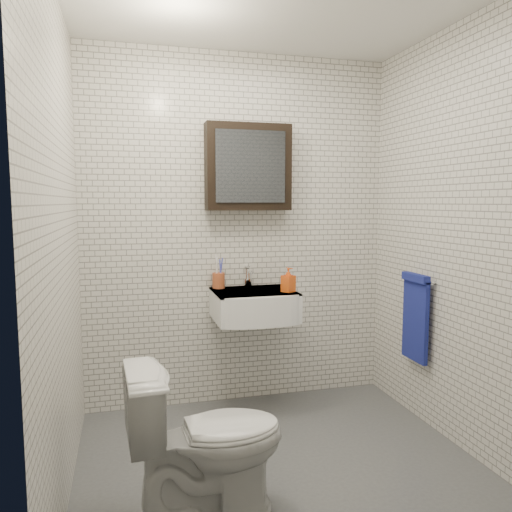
% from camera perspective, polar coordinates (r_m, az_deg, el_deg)
% --- Properties ---
extents(ground, '(2.20, 2.00, 0.01)m').
position_cam_1_polar(ground, '(3.00, 2.80, -22.76)').
color(ground, '#474A4F').
rests_on(ground, ground).
extents(room_shell, '(2.22, 2.02, 2.51)m').
position_cam_1_polar(room_shell, '(2.63, 2.97, 6.38)').
color(room_shell, silver).
rests_on(room_shell, ground).
extents(washbasin, '(0.55, 0.50, 0.20)m').
position_cam_1_polar(washbasin, '(3.42, -0.08, -5.65)').
color(washbasin, white).
rests_on(washbasin, room_shell).
extents(faucet, '(0.06, 0.20, 0.15)m').
position_cam_1_polar(faucet, '(3.58, -0.89, -2.49)').
color(faucet, silver).
rests_on(faucet, washbasin).
extents(mirror_cabinet, '(0.60, 0.15, 0.60)m').
position_cam_1_polar(mirror_cabinet, '(3.54, -0.89, 10.11)').
color(mirror_cabinet, black).
rests_on(mirror_cabinet, room_shell).
extents(towel_rail, '(0.09, 0.30, 0.58)m').
position_cam_1_polar(towel_rail, '(3.48, 17.77, -6.29)').
color(towel_rail, silver).
rests_on(towel_rail, room_shell).
extents(toothbrush_cup, '(0.10, 0.10, 0.24)m').
position_cam_1_polar(toothbrush_cup, '(3.54, -4.30, -2.72)').
color(toothbrush_cup, '#A54B29').
rests_on(toothbrush_cup, washbasin).
extents(soap_bottle, '(0.10, 0.10, 0.17)m').
position_cam_1_polar(soap_bottle, '(3.39, 3.71, -2.73)').
color(soap_bottle, orange).
rests_on(soap_bottle, washbasin).
extents(toilet, '(0.74, 0.45, 0.73)m').
position_cam_1_polar(toilet, '(2.47, -5.68, -20.05)').
color(toilet, silver).
rests_on(toilet, ground).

